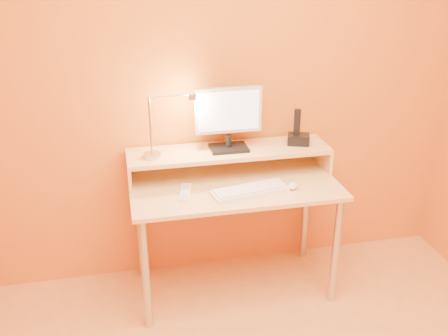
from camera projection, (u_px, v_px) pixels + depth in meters
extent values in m
cube|color=orange|center=(223.00, 81.00, 3.01)|extent=(3.00, 0.04, 2.50)
cylinder|color=#B7B6BA|center=(146.00, 275.00, 2.75)|extent=(0.04, 0.04, 0.69)
cylinder|color=#B7B6BA|center=(336.00, 252.00, 2.97)|extent=(0.04, 0.04, 0.69)
cylinder|color=#B7B6BA|center=(140.00, 229.00, 3.20)|extent=(0.04, 0.04, 0.69)
cylinder|color=#B7B6BA|center=(305.00, 212.00, 3.42)|extent=(0.04, 0.04, 0.69)
cube|color=#EAB27D|center=(235.00, 186.00, 2.94)|extent=(1.20, 0.60, 0.02)
cube|color=#EAB27D|center=(129.00, 172.00, 2.93)|extent=(0.02, 0.30, 0.14)
cube|color=#EAB27D|center=(322.00, 156.00, 3.16)|extent=(0.02, 0.30, 0.14)
cube|color=#EAB27D|center=(229.00, 151.00, 3.01)|extent=(1.20, 0.30, 0.02)
cube|color=black|center=(229.00, 148.00, 3.00)|extent=(0.22, 0.16, 0.02)
cylinder|color=black|center=(229.00, 141.00, 2.98)|extent=(0.04, 0.04, 0.07)
cube|color=silver|center=(228.00, 110.00, 2.92)|extent=(0.39, 0.04, 0.26)
cube|color=black|center=(227.00, 109.00, 2.94)|extent=(0.35, 0.01, 0.23)
cube|color=#D4DCFF|center=(229.00, 111.00, 2.90)|extent=(0.35, 0.01, 0.23)
cylinder|color=#B7B6BA|center=(152.00, 155.00, 2.89)|extent=(0.10, 0.10, 0.02)
cylinder|color=#B7B6BA|center=(150.00, 126.00, 2.82)|extent=(0.01, 0.01, 0.33)
cylinder|color=#B7B6BA|center=(171.00, 95.00, 2.77)|extent=(0.24, 0.01, 0.01)
cylinder|color=#B7B6BA|center=(193.00, 97.00, 2.80)|extent=(0.04, 0.04, 0.03)
cylinder|color=#FFEAC6|center=(193.00, 100.00, 2.81)|extent=(0.03, 0.03, 0.00)
cube|color=black|center=(298.00, 139.00, 3.08)|extent=(0.16, 0.14, 0.06)
cube|color=black|center=(297.00, 122.00, 3.03)|extent=(0.05, 0.04, 0.16)
cube|color=#327DFA|center=(308.00, 142.00, 3.04)|extent=(0.01, 0.00, 0.04)
cube|color=white|center=(250.00, 191.00, 2.83)|extent=(0.45, 0.21, 0.02)
ellipsoid|color=silver|center=(293.00, 185.00, 2.89)|extent=(0.09, 0.11, 0.03)
cube|color=white|center=(185.00, 192.00, 2.82)|extent=(0.09, 0.20, 0.02)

